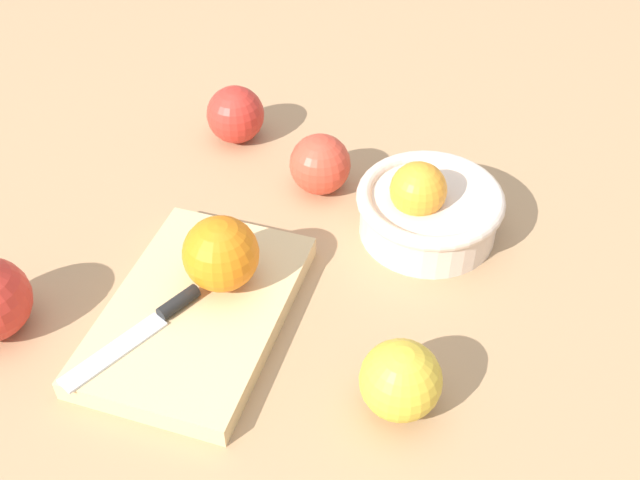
{
  "coord_description": "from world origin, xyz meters",
  "views": [
    {
      "loc": [
        0.52,
        0.29,
        0.6
      ],
      "look_at": [
        -0.03,
        0.07,
        0.04
      ],
      "focal_mm": 44.33,
      "sensor_mm": 36.0,
      "label": 1
    }
  ],
  "objects_px": {
    "apple_mid_left": "(320,164)",
    "apple_back_right": "(401,380)",
    "orange_on_board": "(221,254)",
    "bowl": "(428,208)",
    "knife": "(152,323)",
    "apple_front_left": "(235,115)",
    "cutting_board": "(197,312)"
  },
  "relations": [
    {
      "from": "apple_mid_left",
      "to": "apple_back_right",
      "type": "height_order",
      "value": "apple_back_right"
    },
    {
      "from": "orange_on_board",
      "to": "bowl",
      "type": "bearing_deg",
      "value": 136.16
    },
    {
      "from": "orange_on_board",
      "to": "apple_mid_left",
      "type": "xyz_separation_m",
      "value": [
        -0.2,
        0.03,
        -0.02
      ]
    },
    {
      "from": "apple_back_right",
      "to": "knife",
      "type": "bearing_deg",
      "value": -86.39
    },
    {
      "from": "apple_front_left",
      "to": "knife",
      "type": "bearing_deg",
      "value": 12.35
    },
    {
      "from": "bowl",
      "to": "orange_on_board",
      "type": "relative_size",
      "value": 2.12
    },
    {
      "from": "knife",
      "to": "apple_front_left",
      "type": "relative_size",
      "value": 2.08
    },
    {
      "from": "apple_front_left",
      "to": "orange_on_board",
      "type": "bearing_deg",
      "value": 23.39
    },
    {
      "from": "orange_on_board",
      "to": "apple_front_left",
      "type": "height_order",
      "value": "orange_on_board"
    },
    {
      "from": "knife",
      "to": "apple_back_right",
      "type": "height_order",
      "value": "apple_back_right"
    },
    {
      "from": "cutting_board",
      "to": "orange_on_board",
      "type": "relative_size",
      "value": 3.34
    },
    {
      "from": "apple_mid_left",
      "to": "orange_on_board",
      "type": "bearing_deg",
      "value": -7.53
    },
    {
      "from": "orange_on_board",
      "to": "apple_front_left",
      "type": "relative_size",
      "value": 1.05
    },
    {
      "from": "knife",
      "to": "apple_front_left",
      "type": "height_order",
      "value": "apple_front_left"
    },
    {
      "from": "cutting_board",
      "to": "apple_back_right",
      "type": "distance_m",
      "value": 0.22
    },
    {
      "from": "knife",
      "to": "apple_back_right",
      "type": "distance_m",
      "value": 0.24
    },
    {
      "from": "cutting_board",
      "to": "apple_mid_left",
      "type": "distance_m",
      "value": 0.24
    },
    {
      "from": "apple_mid_left",
      "to": "apple_back_right",
      "type": "distance_m",
      "value": 0.32
    },
    {
      "from": "bowl",
      "to": "cutting_board",
      "type": "relative_size",
      "value": 0.64
    },
    {
      "from": "apple_front_left",
      "to": "apple_back_right",
      "type": "bearing_deg",
      "value": 44.8
    },
    {
      "from": "knife",
      "to": "apple_mid_left",
      "type": "relative_size",
      "value": 2.11
    },
    {
      "from": "apple_mid_left",
      "to": "apple_front_left",
      "type": "height_order",
      "value": "same"
    },
    {
      "from": "cutting_board",
      "to": "apple_mid_left",
      "type": "height_order",
      "value": "apple_mid_left"
    },
    {
      "from": "cutting_board",
      "to": "apple_mid_left",
      "type": "relative_size",
      "value": 3.54
    },
    {
      "from": "orange_on_board",
      "to": "apple_mid_left",
      "type": "height_order",
      "value": "orange_on_board"
    },
    {
      "from": "orange_on_board",
      "to": "knife",
      "type": "bearing_deg",
      "value": -25.08
    },
    {
      "from": "cutting_board",
      "to": "knife",
      "type": "height_order",
      "value": "knife"
    },
    {
      "from": "apple_front_left",
      "to": "bowl",
      "type": "bearing_deg",
      "value": 73.05
    },
    {
      "from": "orange_on_board",
      "to": "apple_back_right",
      "type": "distance_m",
      "value": 0.22
    },
    {
      "from": "knife",
      "to": "apple_back_right",
      "type": "xyz_separation_m",
      "value": [
        -0.02,
        0.24,
        0.01
      ]
    },
    {
      "from": "knife",
      "to": "apple_back_right",
      "type": "relative_size",
      "value": 2.05
    },
    {
      "from": "orange_on_board",
      "to": "knife",
      "type": "distance_m",
      "value": 0.09
    }
  ]
}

